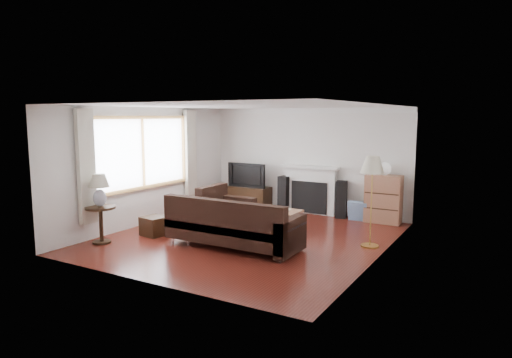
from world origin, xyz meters
The scene contains 17 objects.
room centered at (0.00, 0.00, 1.25)m, with size 5.10×5.60×2.54m.
window centered at (-2.45, -0.20, 1.55)m, with size 0.12×2.74×1.54m, color olive.
curtain_near centered at (-2.40, -1.72, 1.40)m, with size 0.10×0.35×2.10m, color beige.
curtain_far centered at (-2.40, 1.32, 1.40)m, with size 0.10×0.35×2.10m, color beige.
fireplace centered at (0.15, 2.64, 0.57)m, with size 1.40×0.26×1.15m, color white.
tv_stand centered at (-1.46, 2.48, 0.27)m, with size 1.09×0.49×0.54m, color black.
television centered at (-1.46, 2.48, 0.85)m, with size 1.05×0.14×0.60m, color black.
speaker_left centered at (-0.49, 2.55, 0.43)m, with size 0.24×0.29×0.86m, color black.
speaker_right centered at (0.96, 2.55, 0.42)m, with size 0.23×0.28×0.85m, color black.
bookshelf centered at (1.91, 2.53, 0.53)m, with size 0.76×0.36×1.05m, color #976046.
globe_lamp centered at (1.91, 2.53, 1.19)m, with size 0.27×0.27×0.27m, color white.
sectional_sofa centered at (0.11, -0.67, 0.42)m, with size 2.61×1.91×0.84m, color black.
coffee_table centered at (0.13, 0.80, 0.21)m, with size 1.08×0.59×0.42m, color #8B5E42.
footstool centered at (-1.68, -0.76, 0.18)m, with size 0.44×0.44×0.37m, color black.
floor_lamp centered at (2.20, 0.56, 0.81)m, with size 0.42×0.42×1.62m, color #A9813A.
side_table centered at (-2.15, -1.66, 0.34)m, with size 0.54×0.54×0.68m, color black.
table_lamp centered at (-2.15, -1.66, 0.97)m, with size 0.36×0.36×0.59m, color silver.
Camera 1 is at (4.39, -7.30, 2.32)m, focal length 32.00 mm.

